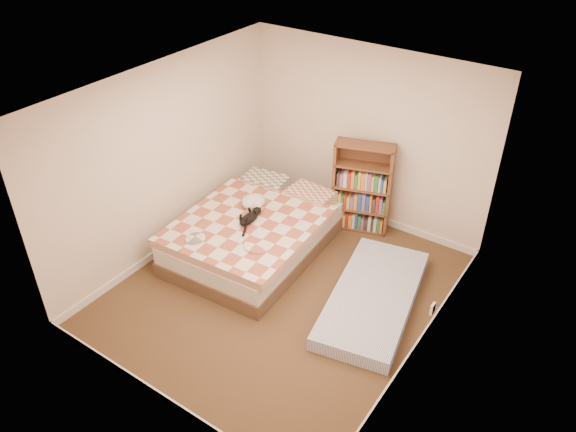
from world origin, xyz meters
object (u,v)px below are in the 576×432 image
Objects in this scene: bookshelf at (362,197)px; bed at (257,232)px; white_dog at (253,202)px; floor_mattress at (373,298)px; black_cat at (250,217)px.

bed is at bearing -143.52° from bookshelf.
bookshelf reaches higher than white_dog.
black_cat is at bearing 170.41° from floor_mattress.
black_cat reaches higher than floor_mattress.
black_cat is (-0.86, -1.38, 0.10)m from bookshelf.
white_dog is at bearing 133.07° from bed.
bed is 1.79m from floor_mattress.
bookshelf is at bearing 29.68° from white_dog.
black_cat is at bearing -82.94° from bed.
bed is at bearing 97.31° from black_cat.
floor_mattress is 3.51× the size of black_cat.
bookshelf is (0.89, 1.23, 0.23)m from bed.
floor_mattress is (1.78, -0.10, -0.18)m from bed.
black_cat is (-1.75, -0.06, 0.51)m from floor_mattress.
white_dog is (-0.17, 0.28, 0.02)m from black_cat.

